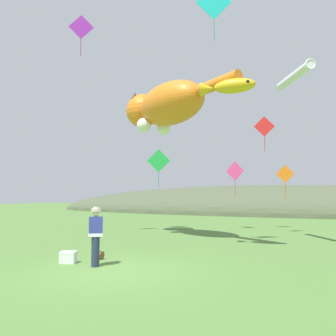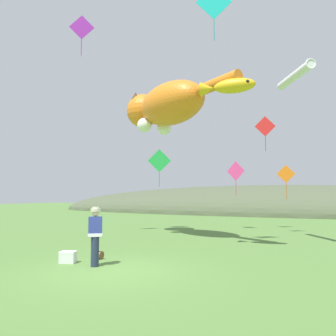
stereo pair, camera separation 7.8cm
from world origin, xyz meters
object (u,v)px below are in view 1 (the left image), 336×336
Objects in this scene: kite_diamond_violet at (81,27)px; kite_diamond_orange at (285,174)px; kite_diamond_green at (159,161)px; picnic_cooler at (68,257)px; kite_tube_streamer at (295,76)px; festival_attendant at (96,234)px; kite_diamond_pink at (235,171)px; kite_giant_cat at (164,107)px; kite_spool at (101,255)px; kite_diamond_red at (264,127)px; kite_diamond_teal at (214,3)px; kite_fish_windsock at (228,86)px.

kite_diamond_violet is 1.15× the size of kite_diamond_orange.
kite_diamond_green is 7.59m from kite_diamond_orange.
picnic_cooler is 11.60m from kite_tube_streamer.
festival_attendant is 0.83× the size of kite_diamond_pink.
kite_giant_cat is at bearing -60.59° from kite_diamond_green.
kite_giant_cat is at bearing -139.01° from kite_diamond_orange.
kite_diamond_orange reaches higher than festival_attendant.
kite_tube_streamer is (6.21, -0.02, 0.65)m from kite_giant_cat.
kite_diamond_green is at bearing 104.20° from kite_spool.
picnic_cooler is at bearing -80.12° from kite_diamond_green.
kite_diamond_red is 6.83m from kite_diamond_green.
kite_giant_cat reaches higher than kite_spool.
kite_diamond_green is (-2.87, 10.31, 3.31)m from festival_attendant.
kite_spool is 0.13× the size of kite_diamond_red.
kite_giant_cat reaches higher than kite_tube_streamer.
kite_diamond_orange is (9.46, 6.21, -7.65)m from kite_diamond_violet.
festival_attendant is at bearing -112.24° from kite_diamond_orange.
kite_giant_cat is at bearing 96.65° from festival_attendant.
kite_tube_streamer reaches higher than festival_attendant.
kite_diamond_green is at bearing 99.88° from picnic_cooler.
kite_diamond_red is 0.91× the size of kite_diamond_teal.
kite_diamond_green reaches higher than kite_diamond_pink.
kite_spool is 0.12× the size of kite_diamond_violet.
kite_diamond_pink is at bearing 97.10° from kite_diamond_teal.
kite_diamond_violet is (-1.99, -5.29, 6.66)m from kite_diamond_green.
kite_spool is 1.07m from picnic_cooler.
kite_diamond_teal is 1.24× the size of kite_diamond_orange.
kite_diamond_teal is at bearing -106.11° from kite_diamond_orange.
kite_fish_windsock is at bearing -16.19° from kite_diamond_teal.
kite_fish_windsock is 0.98× the size of kite_diamond_violet.
kite_tube_streamer is (5.44, 6.56, 6.30)m from festival_attendant.
kite_fish_windsock reaches higher than kite_diamond_orange.
festival_attendant is 12.18m from kite_diamond_violet.
kite_fish_windsock reaches higher than kite_spool.
picnic_cooler is at bearing -110.50° from kite_diamond_red.
kite_diamond_teal reaches higher than kite_diamond_red.
kite_diamond_green is (-8.32, 3.76, -2.98)m from kite_tube_streamer.
kite_diamond_green is at bearing 133.76° from kite_fish_windsock.
kite_giant_cat reaches higher than kite_diamond_orange.
kite_diamond_teal is (3.65, 4.12, 9.79)m from picnic_cooler.
kite_diamond_pink is at bearing -176.18° from kite_diamond_red.
kite_diamond_violet is (-4.87, 5.03, 9.98)m from festival_attendant.
kite_diamond_orange is (-0.85, 4.68, -3.97)m from kite_tube_streamer.
kite_giant_cat reaches higher than picnic_cooler.
kite_tube_streamer reaches higher than kite_diamond_green.
kite_fish_windsock is at bearing -7.07° from kite_diamond_violet.
kite_diamond_violet reaches higher than kite_diamond_teal.
kite_diamond_green reaches higher than picnic_cooler.
kite_diamond_red is (3.41, 12.11, 5.32)m from festival_attendant.
kite_diamond_teal is 1.07× the size of kite_diamond_violet.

